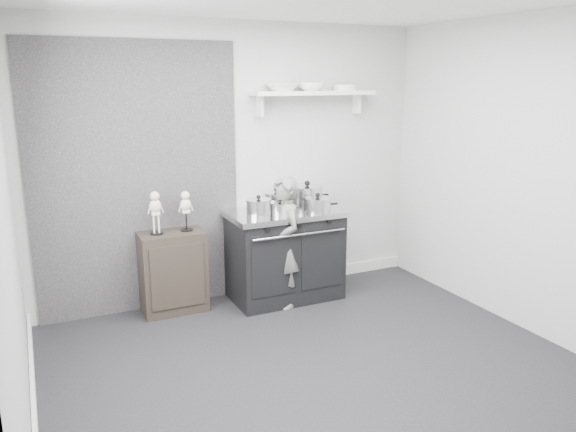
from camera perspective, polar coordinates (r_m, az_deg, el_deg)
The scene contains 16 objects.
ground at distance 4.43m, azimuth 3.30°, elevation -15.45°, with size 4.00×4.00×0.00m, color black.
room_shell at distance 3.99m, azimuth 1.47°, elevation 6.27°, with size 4.02×3.62×2.71m.
wall_shelf at distance 5.72m, azimuth 2.59°, elevation 12.27°, with size 1.30×0.26×0.24m.
stove at distance 5.62m, azimuth -0.36°, elevation -3.87°, with size 1.13×0.70×0.90m.
side_cabinet at distance 5.42m, azimuth -11.60°, elevation -5.59°, with size 0.60×0.35×0.77m, color black.
child at distance 5.37m, azimuth -0.43°, elevation -2.71°, with size 0.46×0.30×1.27m, color slate.
pot_front_left at distance 5.24m, azimuth -2.99°, elevation 0.84°, with size 0.32×0.24×0.21m.
pot_back_left at distance 5.59m, azimuth -1.19°, elevation 1.66°, with size 0.36×0.27×0.21m.
pot_back_right at distance 5.68m, azimuth 1.96°, elevation 2.08°, with size 0.40×0.32×0.26m.
pot_front_right at distance 5.42m, azimuth 3.03°, elevation 1.16°, with size 0.35×0.27×0.19m.
pot_front_center at distance 5.30m, azimuth -0.80°, elevation 0.77°, with size 0.28×0.20×0.16m.
skeleton_full at distance 5.22m, azimuth -13.31°, elevation 0.64°, with size 0.13×0.08×0.46m, color beige, non-canonical shape.
skeleton_torso at distance 5.29m, azimuth -10.34°, elevation 0.81°, with size 0.12×0.08×0.43m, color beige, non-canonical shape.
bowl_large at distance 5.56m, azimuth -0.63°, elevation 12.94°, with size 0.30×0.30×0.07m, color white.
bowl_small at distance 5.70m, azimuth 2.33°, elevation 12.98°, with size 0.25×0.25×0.08m, color white.
plate_stack at distance 5.89m, azimuth 5.84°, elevation 12.86°, with size 0.24×0.24×0.06m, color silver.
Camera 1 is at (-1.87, -3.38, 2.16)m, focal length 35.00 mm.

